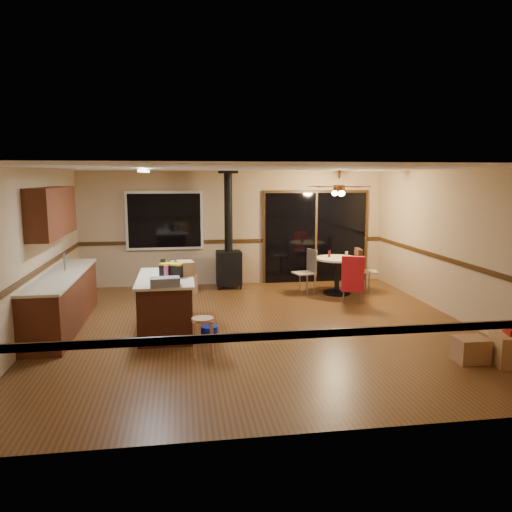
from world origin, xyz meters
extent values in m
plane|color=#583518|center=(0.00, 0.00, 0.00)|extent=(7.00, 7.00, 0.00)
plane|color=silver|center=(0.00, 0.00, 2.60)|extent=(7.00, 7.00, 0.00)
plane|color=tan|center=(0.00, 3.50, 1.30)|extent=(7.00, 0.00, 7.00)
plane|color=tan|center=(0.00, -3.50, 1.30)|extent=(7.00, 0.00, 7.00)
plane|color=tan|center=(-3.50, 0.00, 1.30)|extent=(0.00, 7.00, 7.00)
plane|color=tan|center=(3.50, 0.00, 1.30)|extent=(0.00, 7.00, 7.00)
cube|color=black|center=(-1.60, 3.45, 1.50)|extent=(1.72, 0.10, 1.32)
cube|color=black|center=(1.90, 3.45, 1.05)|extent=(2.52, 0.10, 2.10)
cube|color=#4D2313|center=(-3.20, 0.50, 0.43)|extent=(0.60, 3.00, 0.86)
cube|color=beige|center=(-3.20, 0.50, 0.88)|extent=(0.64, 3.04, 0.04)
cube|color=#4D2313|center=(-3.33, 0.70, 1.90)|extent=(0.35, 2.00, 0.80)
cube|color=#3B180E|center=(-1.50, 0.00, 0.43)|extent=(0.80, 1.60, 0.86)
cube|color=beige|center=(-1.50, 0.00, 0.88)|extent=(0.88, 1.68, 0.04)
cube|color=black|center=(-0.20, 3.05, 0.46)|extent=(0.55, 0.50, 0.75)
cylinder|color=black|center=(-0.20, 3.05, 1.71)|extent=(0.18, 0.18, 1.77)
cylinder|color=brown|center=(2.02, 2.12, 2.25)|extent=(0.24, 0.24, 0.10)
cylinder|color=brown|center=(2.02, 2.12, 2.52)|extent=(0.05, 0.05, 0.16)
sphere|color=#FFD88C|center=(2.02, 2.12, 2.13)|extent=(0.16, 0.16, 0.16)
cube|color=white|center=(-1.80, 0.30, 2.56)|extent=(0.10, 1.20, 0.04)
cube|color=slate|center=(-1.49, -0.72, 0.97)|extent=(0.44, 0.27, 0.13)
cube|color=black|center=(-1.40, -0.04, 1.00)|extent=(0.40, 0.30, 0.19)
cube|color=gold|center=(-1.40, -0.04, 1.11)|extent=(0.40, 0.30, 0.03)
cube|color=#A47349|center=(-1.18, 0.10, 1.01)|extent=(0.30, 0.37, 0.22)
cylinder|color=black|center=(-1.54, 0.07, 1.04)|extent=(0.08, 0.08, 0.28)
cylinder|color=#D84C8C|center=(-1.48, -0.16, 1.01)|extent=(0.08, 0.08, 0.21)
cylinder|color=white|center=(-1.39, 0.46, 0.99)|extent=(0.08, 0.08, 0.18)
cylinder|color=tan|center=(-0.97, -1.23, 0.28)|extent=(0.38, 0.38, 0.55)
cylinder|color=#0D1FC2|center=(-0.85, -0.54, 0.11)|extent=(0.27, 0.27, 0.22)
cylinder|color=black|center=(2.02, 2.12, 0.02)|extent=(0.58, 0.58, 0.04)
cylinder|color=black|center=(2.02, 2.12, 0.39)|extent=(0.10, 0.10, 0.70)
cylinder|color=beige|center=(2.02, 2.12, 0.76)|extent=(0.93, 0.93, 0.04)
cylinder|color=#590C14|center=(1.87, 2.22, 0.85)|extent=(0.07, 0.07, 0.14)
cylinder|color=beige|center=(2.20, 2.07, 0.85)|extent=(0.07, 0.07, 0.14)
cube|color=tan|center=(1.32, 2.22, 0.45)|extent=(0.49, 0.49, 0.03)
cube|color=slate|center=(1.50, 2.27, 0.70)|extent=(0.13, 0.40, 0.50)
cube|color=tan|center=(2.12, 1.42, 0.45)|extent=(0.51, 0.51, 0.03)
cube|color=slate|center=(2.05, 1.24, 0.70)|extent=(0.39, 0.16, 0.50)
cube|color=#B21418|center=(2.04, 1.22, 0.60)|extent=(0.45, 0.24, 0.70)
cube|color=tan|center=(2.72, 2.17, 0.45)|extent=(0.45, 0.45, 0.03)
cube|color=slate|center=(2.53, 2.20, 0.70)|extent=(0.09, 0.40, 0.50)
cube|color=black|center=(2.51, 2.20, 0.60)|extent=(0.16, 0.45, 0.70)
cube|color=#A47349|center=(-1.14, 2.72, 0.18)|extent=(0.49, 0.40, 0.36)
cube|color=#A47349|center=(2.59, -1.96, 0.17)|extent=(0.41, 0.35, 0.33)
camera|label=1|loc=(-1.24, -7.89, 2.47)|focal=35.00mm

